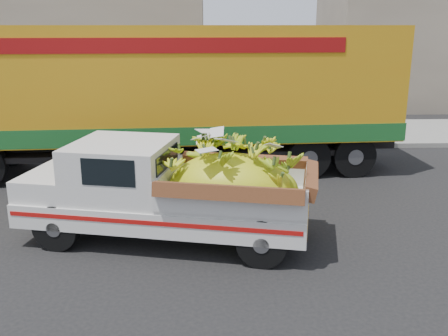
{
  "coord_description": "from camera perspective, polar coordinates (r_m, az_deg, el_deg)",
  "views": [
    {
      "loc": [
        1.14,
        -8.33,
        3.8
      ],
      "look_at": [
        1.44,
        0.54,
        1.25
      ],
      "focal_mm": 40.0,
      "sensor_mm": 36.0,
      "label": 1
    }
  ],
  "objects": [
    {
      "name": "semi_trailer",
      "position": [
        13.17,
        -6.15,
        8.61
      ],
      "size": [
        12.04,
        3.27,
        3.8
      ],
      "rotation": [
        0.0,
        0.0,
        0.06
      ],
      "color": "black",
      "rests_on": "ground"
    },
    {
      "name": "sidewalk",
      "position": [
        18.01,
        -5.58,
        3.99
      ],
      "size": [
        60.0,
        4.0,
        0.14
      ],
      "primitive_type": "cube",
      "color": "gray",
      "rests_on": "ground"
    },
    {
      "name": "curb",
      "position": [
        15.96,
        -6.02,
        2.44
      ],
      "size": [
        60.0,
        0.25,
        0.15
      ],
      "primitive_type": "cube",
      "color": "gray",
      "rests_on": "ground"
    },
    {
      "name": "ground",
      "position": [
        9.22,
        -8.98,
        -8.52
      ],
      "size": [
        100.0,
        100.0,
        0.0
      ],
      "primitive_type": "plane",
      "color": "black",
      "rests_on": "ground"
    },
    {
      "name": "pickup_truck",
      "position": [
        8.93,
        -4.26,
        -2.53
      ],
      "size": [
        5.39,
        2.91,
        1.79
      ],
      "rotation": [
        0.0,
        0.0,
        -0.21
      ],
      "color": "black",
      "rests_on": "ground"
    },
    {
      "name": "building_left",
      "position": [
        25.23,
        -23.75,
        11.76
      ],
      "size": [
        18.0,
        6.0,
        5.0
      ],
      "primitive_type": "cube",
      "color": "gray",
      "rests_on": "ground"
    }
  ]
}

